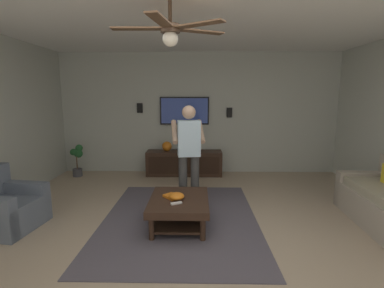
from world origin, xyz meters
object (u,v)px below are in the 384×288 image
object	(u,v)px
person_standing	(189,149)
wall_speaker_right	(140,108)
coffee_table	(179,205)
tv	(184,111)
remote_white	(176,203)
vase_round	(167,146)
book	(172,196)
potted_plant_short	(78,159)
media_console	(184,163)
ceiling_fan	(171,31)
armchair	(3,209)
wall_speaker_left	(229,113)
bowl	(177,196)

from	to	relation	value
person_standing	wall_speaker_right	xyz separation A→B (m)	(2.00, 1.19, 0.58)
coffee_table	wall_speaker_right	xyz separation A→B (m)	(2.84, 1.08, 1.22)
tv	remote_white	world-z (taller)	tv
tv	vase_round	xyz separation A→B (m)	(-0.23, 0.39, -0.79)
vase_round	wall_speaker_right	size ratio (longest dim) A/B	1.00
book	tv	bearing A→B (deg)	137.01
potted_plant_short	vase_round	world-z (taller)	vase_round
person_standing	vase_round	distance (m)	1.86
media_console	wall_speaker_right	world-z (taller)	wall_speaker_right
ceiling_fan	remote_white	bearing A→B (deg)	0.46
person_standing	remote_white	size ratio (longest dim) A/B	10.93
armchair	coffee_table	world-z (taller)	armchair
tv	ceiling_fan	distance (m)	3.65
media_console	wall_speaker_left	bearing A→B (deg)	103.81
armchair	wall_speaker_left	bearing A→B (deg)	48.78
bowl	vase_round	size ratio (longest dim) A/B	0.96
media_console	remote_white	distance (m)	2.81
person_standing	book	xyz separation A→B (m)	(-0.82, 0.21, -0.51)
coffee_table	wall_speaker_right	world-z (taller)	wall_speaker_right
coffee_table	book	world-z (taller)	book
bowl	remote_white	size ratio (longest dim) A/B	1.40
tv	person_standing	size ratio (longest dim) A/B	0.69
armchair	ceiling_fan	bearing A→B (deg)	-5.99
bowl	armchair	bearing A→B (deg)	91.71
tv	potted_plant_short	size ratio (longest dim) A/B	1.58
coffee_table	vase_round	bearing A→B (deg)	9.60
armchair	coffee_table	bearing A→B (deg)	10.35
potted_plant_short	vase_round	distance (m)	2.02
bowl	wall_speaker_right	bearing A→B (deg)	19.94
wall_speaker_left	person_standing	bearing A→B (deg)	156.36
remote_white	coffee_table	bearing A→B (deg)	58.07
book	wall_speaker_right	world-z (taller)	wall_speaker_right
bowl	vase_round	distance (m)	2.69
book	vase_round	bearing A→B (deg)	145.56
tv	ceiling_fan	size ratio (longest dim) A/B	0.93
bowl	book	bearing A→B (deg)	45.06
coffee_table	vase_round	xyz separation A→B (m)	(2.60, 0.44, 0.36)
bowl	wall_speaker_left	xyz separation A→B (m)	(2.89, -1.02, 0.96)
wall_speaker_right	vase_round	bearing A→B (deg)	-110.84
remote_white	vase_round	distance (m)	2.86
coffee_table	bowl	distance (m)	0.16
armchair	tv	xyz separation A→B (m)	(2.95, -2.34, 1.17)
tv	book	distance (m)	2.99
vase_round	bowl	bearing A→B (deg)	-171.24
tv	bowl	bearing A→B (deg)	0.35
media_console	vase_round	world-z (taller)	vase_round
media_console	person_standing	world-z (taller)	person_standing
person_standing	bowl	distance (m)	1.03
book	vase_round	world-z (taller)	vase_round
wall_speaker_right	person_standing	bearing A→B (deg)	-149.25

